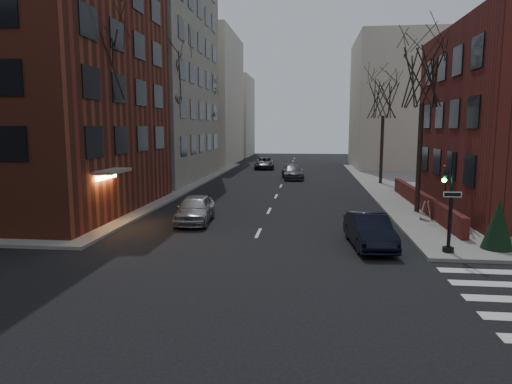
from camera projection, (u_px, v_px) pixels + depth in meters
ground at (201, 354)px, 10.38m from camera, size 160.00×160.00×0.00m
building_left_brick at (8, 61)px, 27.10m from camera, size 15.00×15.00×18.00m
building_left_tan at (108, 34)px, 43.77m from camera, size 18.00×18.00×28.00m
low_wall_right at (422, 201)px, 27.91m from camera, size 0.35×16.00×1.00m
building_distant_la at (187, 100)px, 64.90m from camera, size 14.00×16.00×18.00m
building_distant_ra at (412, 104)px, 56.71m from camera, size 14.00×14.00×16.00m
building_distant_lb at (223, 117)px, 81.68m from camera, size 10.00×12.00×14.00m
traffic_signal at (449, 209)px, 18.05m from camera, size 0.76×0.44×4.00m
tree_left_a at (96, 63)px, 23.95m from camera, size 4.18×4.18×10.26m
tree_left_b at (167, 78)px, 35.69m from camera, size 4.40×4.40×10.80m
tree_left_c at (206, 100)px, 49.58m from camera, size 3.96×3.96×9.72m
tree_right_a at (423, 75)px, 25.94m from camera, size 3.96×3.96×9.72m
tree_right_b at (384, 99)px, 39.77m from camera, size 3.74×3.74×9.18m
streetlamp_near at (159, 140)px, 32.35m from camera, size 0.36×0.36×6.28m
streetlamp_far at (216, 135)px, 52.02m from camera, size 0.36×0.36×6.28m
parked_sedan at (369, 231)px, 19.54m from camera, size 1.95×4.49×1.44m
car_lane_silver at (195, 209)px, 24.55m from camera, size 2.04×4.48×1.49m
car_lane_gray at (292, 172)px, 45.24m from camera, size 2.55×4.99×1.39m
car_lane_far at (264, 163)px, 56.44m from camera, size 2.79×5.33×1.43m
sandwich_board at (426, 210)px, 24.76m from camera, size 0.61×0.72×0.98m
evergreen_shrub at (498, 224)px, 18.62m from camera, size 1.64×1.64×2.07m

